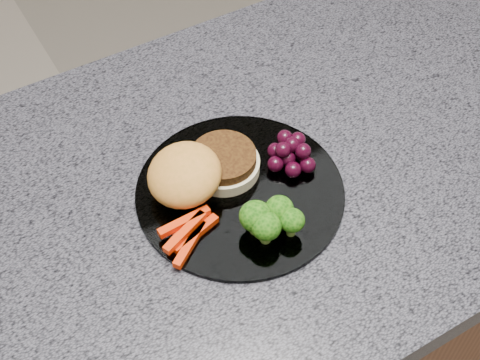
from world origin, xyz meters
name	(u,v)px	position (x,y,z in m)	size (l,w,h in m)	color
island_cabinet	(275,322)	(0.00, 0.00, 0.43)	(1.20, 0.60, 0.86)	brown
countertop	(288,163)	(0.00, 0.00, 0.88)	(1.20, 0.60, 0.04)	#4E4D58
plate	(240,192)	(-0.09, -0.03, 0.90)	(0.26, 0.26, 0.01)	white
burger	(199,172)	(-0.13, 0.01, 0.93)	(0.17, 0.12, 0.05)	beige
carrot_sticks	(188,232)	(-0.18, -0.05, 0.91)	(0.08, 0.06, 0.02)	red
broccoli	(270,218)	(-0.09, -0.10, 0.93)	(0.07, 0.06, 0.05)	olive
grape_bunch	(291,153)	(-0.01, -0.02, 0.92)	(0.06, 0.06, 0.04)	black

